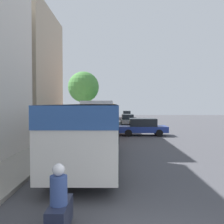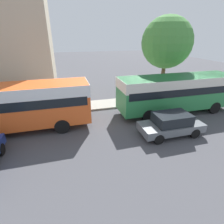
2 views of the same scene
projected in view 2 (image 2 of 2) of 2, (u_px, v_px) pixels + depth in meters
The scene contains 5 objects.
bus_following at pixel (7, 103), 11.16m from camera, with size 2.54×10.39×3.17m.
bus_third_in_line at pixel (177, 89), 14.18m from camera, with size 2.58×9.74×3.05m.
car_far_curb at pixel (171, 124), 11.30m from camera, with size 1.81×4.12×1.49m.
pedestrian_near_curb at pixel (218, 87), 18.60m from camera, with size 0.39×0.39×1.57m.
street_tree at pixel (167, 43), 15.72m from camera, with size 4.55×4.55×7.52m.
Camera 2 is at (9.79, 23.63, 6.09)m, focal length 28.00 mm.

